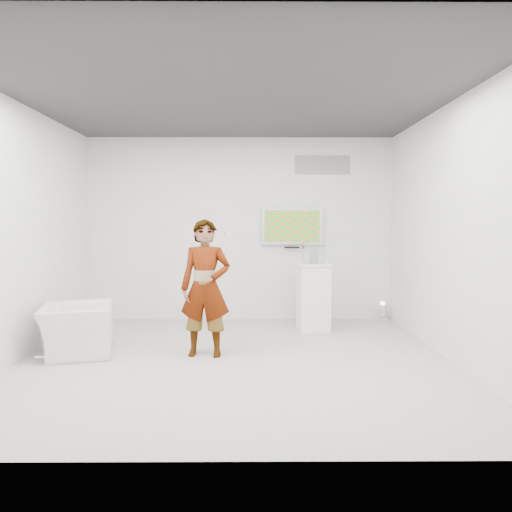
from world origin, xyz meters
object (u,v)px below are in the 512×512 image
(pedestal, at_px, (313,297))
(armchair, at_px, (76,330))
(tv, at_px, (292,226))
(floor_uplight, at_px, (382,312))
(person, at_px, (205,288))

(pedestal, bearing_deg, armchair, -155.95)
(tv, height_order, floor_uplight, tv)
(person, height_order, floor_uplight, person)
(floor_uplight, bearing_deg, person, -141.61)
(armchair, bearing_deg, floor_uplight, -78.04)
(tv, relative_size, person, 0.61)
(armchair, relative_size, pedestal, 0.93)
(tv, relative_size, floor_uplight, 3.36)
(tv, height_order, person, tv)
(tv, bearing_deg, armchair, -141.90)
(tv, distance_m, armchair, 3.76)
(tv, distance_m, floor_uplight, 2.05)
(tv, distance_m, person, 2.66)
(pedestal, distance_m, floor_uplight, 1.46)
(armchair, height_order, floor_uplight, armchair)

